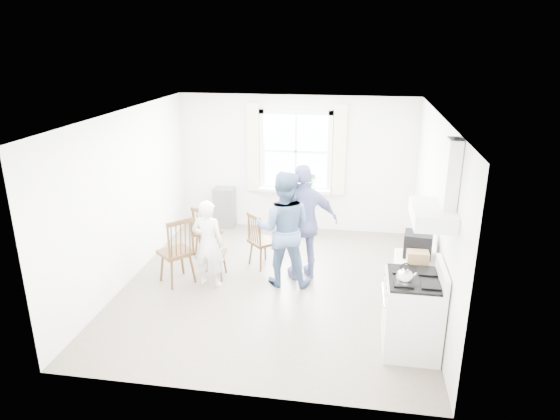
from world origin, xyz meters
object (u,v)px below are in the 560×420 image
object	(u,v)px
gas_stove	(412,313)
windsor_chair_a	(211,248)
windsor_chair_c	(179,245)
low_cabinet	(413,289)
windsor_chair_b	(204,228)
person_left	(208,244)
person_mid	(284,229)
person_right	(304,223)
stereo_stack	(418,244)

from	to	relation	value
gas_stove	windsor_chair_a	size ratio (longest dim) A/B	1.28
windsor_chair_c	low_cabinet	bearing A→B (deg)	-7.73
windsor_chair_b	person_left	distance (m)	1.00
windsor_chair_c	windsor_chair_a	bearing A→B (deg)	29.98
windsor_chair_b	person_mid	distance (m)	1.64
person_mid	person_right	size ratio (longest dim) A/B	0.97
person_right	windsor_chair_c	bearing A→B (deg)	-3.74
windsor_chair_a	stereo_stack	bearing A→B (deg)	-11.99
stereo_stack	windsor_chair_b	world-z (taller)	stereo_stack
windsor_chair_a	person_mid	bearing A→B (deg)	3.68
windsor_chair_a	windsor_chair_c	distance (m)	0.50
gas_stove	person_right	xyz separation A→B (m)	(-1.51, 1.71, 0.43)
windsor_chair_a	windsor_chair_b	xyz separation A→B (m)	(-0.35, 0.73, 0.03)
gas_stove	windsor_chair_b	bearing A→B (deg)	146.67
low_cabinet	person_left	world-z (taller)	person_left
gas_stove	windsor_chair_c	world-z (taller)	gas_stove
windsor_chair_a	windsor_chair_b	world-z (taller)	windsor_chair_b
low_cabinet	person_right	bearing A→B (deg)	147.33
gas_stove	person_right	size ratio (longest dim) A/B	0.62
windsor_chair_b	gas_stove	bearing A→B (deg)	-33.33
gas_stove	person_left	world-z (taller)	person_left
gas_stove	windsor_chair_c	distance (m)	3.52
windsor_chair_b	windsor_chair_c	distance (m)	0.98
low_cabinet	windsor_chair_c	distance (m)	3.43
person_left	windsor_chair_a	bearing A→B (deg)	-79.44
windsor_chair_b	low_cabinet	bearing A→B (deg)	-23.39
windsor_chair_b	person_right	bearing A→B (deg)	-13.68
person_left	person_mid	size ratio (longest dim) A/B	0.77
gas_stove	person_right	world-z (taller)	person_right
person_mid	windsor_chair_a	bearing A→B (deg)	2.08
stereo_stack	gas_stove	bearing A→B (deg)	-96.44
windsor_chair_a	person_left	size ratio (longest dim) A/B	0.64
low_cabinet	person_right	distance (m)	1.93
windsor_chair_c	person_mid	bearing A→B (deg)	11.55
gas_stove	low_cabinet	distance (m)	0.70
gas_stove	stereo_stack	world-z (taller)	stereo_stack
windsor_chair_c	gas_stove	bearing A→B (deg)	-19.27
person_right	gas_stove	bearing A→B (deg)	110.75
stereo_stack	person_left	size ratio (longest dim) A/B	0.29
stereo_stack	person_right	xyz separation A→B (m)	(-1.59, 0.94, -0.15)
stereo_stack	windsor_chair_b	size ratio (longest dim) A/B	0.42
windsor_chair_c	stereo_stack	bearing A→B (deg)	-6.55
windsor_chair_c	person_mid	size ratio (longest dim) A/B	0.61
person_left	person_mid	xyz separation A→B (m)	(1.10, 0.27, 0.20)
windsor_chair_b	windsor_chair_c	bearing A→B (deg)	-94.42
low_cabinet	person_right	world-z (taller)	person_right
windsor_chair_b	person_right	distance (m)	1.82
windsor_chair_c	person_left	world-z (taller)	person_left
person_right	stereo_stack	bearing A→B (deg)	128.80
person_left	person_mid	world-z (taller)	person_mid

